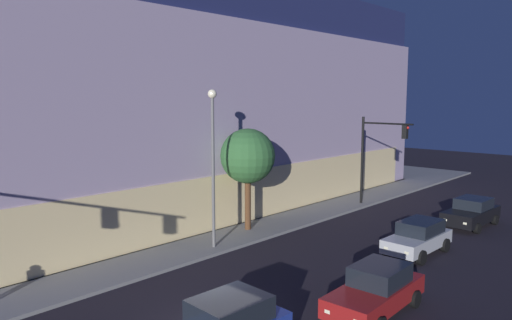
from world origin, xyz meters
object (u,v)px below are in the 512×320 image
object	(u,v)px
sidewalk_tree	(248,157)
car_black	(471,212)
modern_building	(162,100)
street_lamp_sidewalk	(213,149)
traffic_light_far_corner	(377,147)
car_silver	(418,237)
car_red	(376,290)

from	to	relation	value
sidewalk_tree	car_black	xyz separation A→B (m)	(10.01, -8.92, -3.52)
modern_building	street_lamp_sidewalk	size ratio (longest dim) A/B	4.81
traffic_light_far_corner	car_silver	xyz separation A→B (m)	(-7.67, -6.54, -3.40)
sidewalk_tree	car_red	bearing A→B (deg)	-112.63
traffic_light_far_corner	car_red	bearing A→B (deg)	-151.05
modern_building	car_red	distance (m)	25.51
car_red	modern_building	bearing A→B (deg)	71.19
traffic_light_far_corner	car_silver	bearing A→B (deg)	-139.55
modern_building	car_red	bearing A→B (deg)	-108.81
modern_building	sidewalk_tree	xyz separation A→B (m)	(-3.54, -12.76, -3.12)
traffic_light_far_corner	car_red	distance (m)	17.38
street_lamp_sidewalk	car_silver	bearing A→B (deg)	-50.83
modern_building	car_silver	distance (m)	22.61
street_lamp_sidewalk	sidewalk_tree	world-z (taller)	street_lamp_sidewalk
modern_building	car_silver	world-z (taller)	modern_building
traffic_light_far_corner	street_lamp_sidewalk	world-z (taller)	street_lamp_sidewalk
car_silver	modern_building	bearing A→B (deg)	88.15
modern_building	street_lamp_sidewalk	bearing A→B (deg)	-117.19
modern_building	car_black	distance (m)	23.59
traffic_light_far_corner	car_silver	size ratio (longest dim) A/B	1.45
traffic_light_far_corner	car_black	bearing A→B (deg)	-94.29
car_red	car_silver	xyz separation A→B (m)	(7.24, 1.71, 0.01)
car_silver	car_red	bearing A→B (deg)	-166.70
car_silver	car_black	size ratio (longest dim) A/B	0.93
car_red	car_black	distance (m)	14.50
modern_building	car_black	world-z (taller)	modern_building
sidewalk_tree	modern_building	bearing A→B (deg)	74.49
traffic_light_far_corner	car_black	xyz separation A→B (m)	(-0.50, -6.62, -3.42)
street_lamp_sidewalk	car_silver	world-z (taller)	street_lamp_sidewalk
street_lamp_sidewalk	car_black	world-z (taller)	street_lamp_sidewalk
modern_building	traffic_light_far_corner	distance (m)	16.91
modern_building	car_red	world-z (taller)	modern_building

